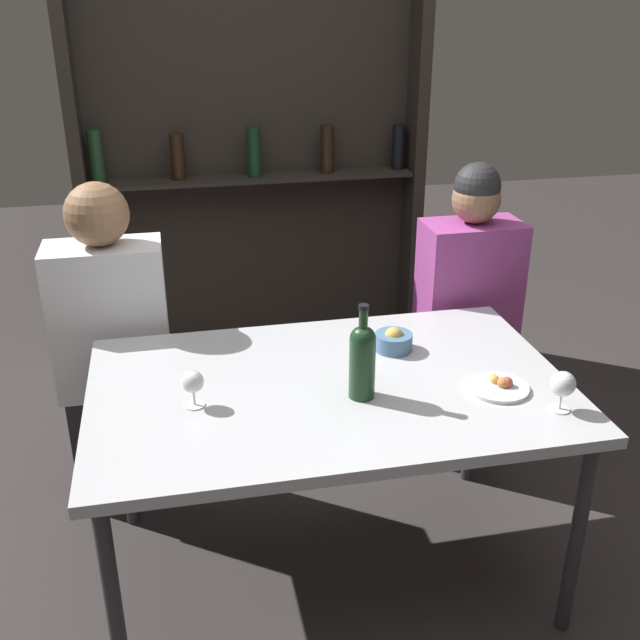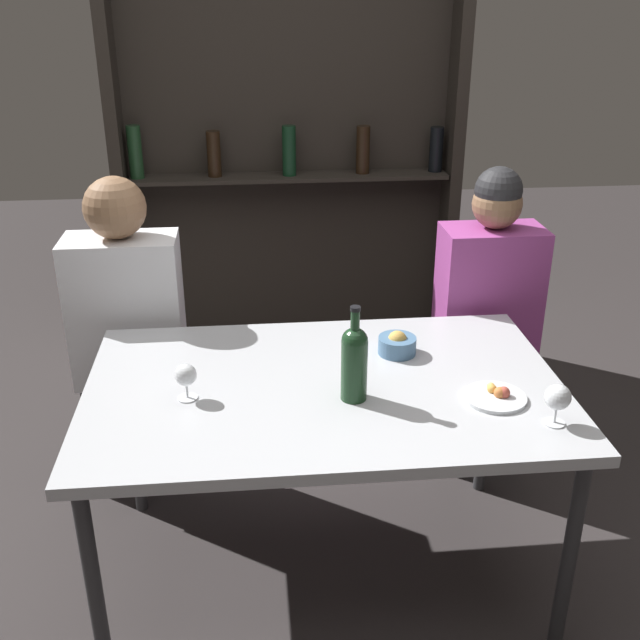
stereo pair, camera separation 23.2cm
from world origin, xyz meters
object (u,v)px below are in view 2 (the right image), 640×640
(wine_bottle, at_px, (354,360))
(seated_person_left, at_px, (131,346))
(food_plate_0, at_px, (496,396))
(snack_bowl, at_px, (397,344))
(wine_glass_1, at_px, (186,376))
(seated_person_right, at_px, (485,329))
(wine_glass_0, at_px, (558,398))

(wine_bottle, height_order, seated_person_left, seated_person_left)
(food_plate_0, distance_m, snack_bowl, 0.39)
(wine_glass_1, relative_size, seated_person_right, 0.09)
(wine_bottle, xyz_separation_m, snack_bowl, (0.18, 0.27, -0.09))
(wine_glass_0, relative_size, wine_glass_1, 1.08)
(wine_glass_1, height_order, food_plate_0, wine_glass_1)
(wine_bottle, relative_size, seated_person_right, 0.24)
(wine_glass_0, bearing_deg, seated_person_left, 144.87)
(wine_glass_1, xyz_separation_m, seated_person_right, (1.10, 0.66, -0.21))
(wine_glass_1, xyz_separation_m, food_plate_0, (0.89, -0.09, -0.06))
(wine_glass_0, height_order, seated_person_right, seated_person_right)
(wine_glass_0, bearing_deg, wine_glass_1, 166.94)
(wine_bottle, bearing_deg, wine_glass_1, 174.65)
(wine_glass_1, relative_size, snack_bowl, 0.89)
(seated_person_right, bearing_deg, wine_glass_1, -148.96)
(wine_glass_1, distance_m, seated_person_right, 1.30)
(seated_person_left, bearing_deg, wine_bottle, -43.50)
(wine_glass_1, relative_size, seated_person_left, 0.09)
(wine_bottle, xyz_separation_m, food_plate_0, (0.41, -0.04, -0.12))
(wine_bottle, distance_m, food_plate_0, 0.43)
(food_plate_0, relative_size, seated_person_left, 0.15)
(wine_bottle, bearing_deg, wine_glass_0, -19.69)
(wine_glass_0, height_order, seated_person_left, seated_person_left)
(snack_bowl, distance_m, seated_person_left, 1.04)
(food_plate_0, xyz_separation_m, seated_person_right, (0.21, 0.75, -0.14))
(food_plate_0, xyz_separation_m, seated_person_left, (-1.16, 0.75, -0.15))
(food_plate_0, height_order, seated_person_right, seated_person_right)
(wine_glass_0, distance_m, food_plate_0, 0.20)
(wine_glass_0, bearing_deg, seated_person_right, 84.24)
(wine_glass_0, relative_size, seated_person_left, 0.10)
(wine_glass_1, bearing_deg, wine_glass_0, -13.06)
(food_plate_0, relative_size, snack_bowl, 1.48)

